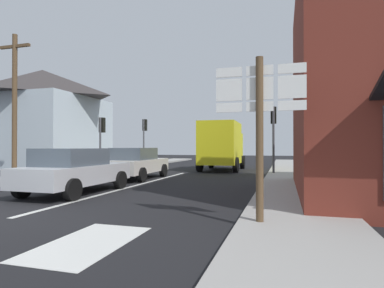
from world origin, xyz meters
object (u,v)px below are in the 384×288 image
traffic_light_far_left (144,131)px  delivery_truck (222,145)px  sedan_far (136,163)px  traffic_light_near_left (102,132)px  sedan_near (75,170)px  traffic_light_near_right (274,125)px  route_sign_post (260,121)px

traffic_light_far_left → delivery_truck: bearing=-23.5°
sedan_far → traffic_light_near_left: bearing=140.2°
delivery_truck → traffic_light_near_left: traffic_light_near_left is taller
sedan_near → traffic_light_far_left: traffic_light_far_left is taller
delivery_truck → traffic_light_near_right: 4.31m
sedan_near → traffic_light_near_right: bearing=55.0°
traffic_light_near_left → sedan_far: bearing=-39.8°
route_sign_post → traffic_light_far_left: size_ratio=0.87×
traffic_light_far_left → traffic_light_near_right: traffic_light_far_left is taller
route_sign_post → traffic_light_near_left: 14.91m
route_sign_post → traffic_light_far_left: bearing=120.9°
sedan_near → traffic_light_near_right: 10.72m
sedan_far → traffic_light_near_right: 7.57m
sedan_near → route_sign_post: size_ratio=1.31×
traffic_light_near_left → traffic_light_near_right: traffic_light_near_right is taller
delivery_truck → traffic_light_far_left: 7.49m
sedan_far → traffic_light_near_right: (6.21, 3.85, 1.95)m
route_sign_post → traffic_light_near_right: (-0.11, 11.49, 0.71)m
sedan_far → traffic_light_far_left: size_ratio=1.15×
sedan_far → route_sign_post: size_ratio=1.33×
sedan_near → delivery_truck: (2.74, 11.20, 0.89)m
route_sign_post → traffic_light_near_left: (-10.20, 10.87, 0.43)m
delivery_truck → traffic_light_far_left: size_ratio=1.36×
sedan_far → delivery_truck: 7.10m
route_sign_post → traffic_light_near_left: size_ratio=0.97×
traffic_light_near_left → delivery_truck: bearing=25.1°
traffic_light_far_left → sedan_near: bearing=-74.0°
sedan_near → delivery_truck: size_ratio=0.84×
sedan_near → route_sign_post: (6.15, -2.86, 1.24)m
delivery_truck → sedan_far: bearing=-114.4°
sedan_near → sedan_far: 4.78m
sedan_near → route_sign_post: bearing=-24.9°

